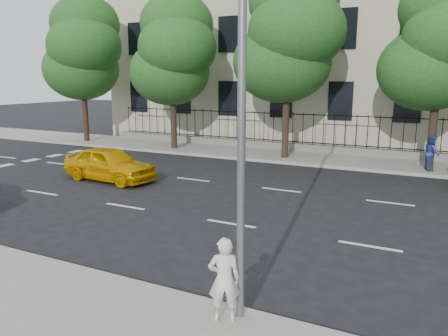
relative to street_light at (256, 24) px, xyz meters
The scene contains 14 objects.
ground 5.99m from the street_light, 144.73° to the left, with size 120.00×120.00×0.00m, color black.
near_sidewalk 6.08m from the street_light, 138.24° to the right, with size 60.00×4.00×0.15m, color gray.
far_sidewalk 16.75m from the street_light, 99.01° to the left, with size 60.00×4.00×0.15m, color gray.
lane_markings 8.67m from the street_light, 110.98° to the left, with size 49.60×4.62×0.01m, color silver, non-canonical shape.
masonry_building 25.14m from the street_light, 95.78° to the left, with size 34.60×12.11×18.50m.
iron_fence 18.21m from the street_light, 98.14° to the left, with size 30.00×0.50×2.20m.
street_light is the anchor object (origin of this frame).
tree_a 23.89m from the street_light, 140.66° to the left, with size 5.71×5.31×9.39m.
tree_b 18.99m from the street_light, 127.15° to the left, with size 5.53×5.12×8.97m.
tree_c 15.82m from the street_light, 106.43° to the left, with size 5.89×5.50×9.80m.
tree_d 15.36m from the street_light, 80.48° to the left, with size 5.34×4.94×8.84m.
yellow_taxi 12.68m from the street_light, 143.66° to the left, with size 1.71×4.24×1.45m, color #E09F01.
woman_near 4.32m from the street_light, 103.67° to the right, with size 0.55×0.36×1.51m, color silver.
pedestrian_far 15.50m from the street_light, 80.12° to the left, with size 0.79×0.61×1.62m, color navy.
Camera 1 is at (5.42, -8.73, 4.27)m, focal length 35.00 mm.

